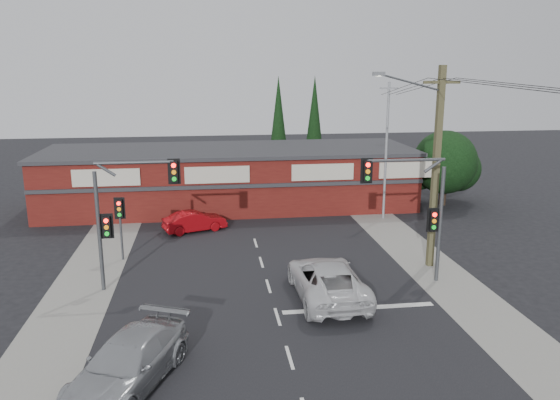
{
  "coord_description": "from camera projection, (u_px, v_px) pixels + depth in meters",
  "views": [
    {
      "loc": [
        -2.66,
        -22.1,
        9.87
      ],
      "look_at": [
        0.76,
        3.0,
        3.71
      ],
      "focal_mm": 35.0,
      "sensor_mm": 36.0,
      "label": 1
    }
  ],
  "objects": [
    {
      "name": "ground",
      "position": [
        272.0,
        298.0,
        23.96
      ],
      "size": [
        120.0,
        120.0,
        0.0
      ],
      "primitive_type": "plane",
      "color": "black",
      "rests_on": "ground"
    },
    {
      "name": "conifer_near",
      "position": [
        278.0,
        121.0,
        46.23
      ],
      "size": [
        1.8,
        1.8,
        9.25
      ],
      "color": "#2D2116",
      "rests_on": "ground"
    },
    {
      "name": "steel_pole",
      "position": [
        386.0,
        149.0,
        35.59
      ],
      "size": [
        1.2,
        0.16,
        9.0
      ],
      "color": "gray",
      "rests_on": "ground"
    },
    {
      "name": "pedestal_signal",
      "position": [
        120.0,
        216.0,
        28.23
      ],
      "size": [
        0.55,
        0.27,
        3.38
      ],
      "color": "#47494C",
      "rests_on": "ground"
    },
    {
      "name": "red_sedan",
      "position": [
        195.0,
        221.0,
        33.69
      ],
      "size": [
        4.08,
        2.57,
        1.27
      ],
      "primitive_type": "imported",
      "rotation": [
        0.0,
        0.0,
        1.92
      ],
      "color": "#9A090E",
      "rests_on": "ground"
    },
    {
      "name": "road_strip",
      "position": [
        261.0,
        260.0,
        28.77
      ],
      "size": [
        14.0,
        70.0,
        0.01
      ],
      "primitive_type": "cube",
      "color": "black",
      "rests_on": "ground"
    },
    {
      "name": "tree_cluster",
      "position": [
        445.0,
        165.0,
        40.07
      ],
      "size": [
        5.9,
        5.1,
        5.5
      ],
      "color": "#2D2116",
      "rests_on": "ground"
    },
    {
      "name": "utility_pole",
      "position": [
        434.0,
        162.0,
        26.66
      ],
      "size": [
        4.38,
        0.59,
        10.0
      ],
      "color": "brown",
      "rests_on": "ground"
    },
    {
      "name": "white_suv",
      "position": [
        327.0,
        280.0,
        23.88
      ],
      "size": [
        2.89,
        6.08,
        1.68
      ],
      "primitive_type": "imported",
      "rotation": [
        0.0,
        0.0,
        3.16
      ],
      "color": "silver",
      "rests_on": "ground"
    },
    {
      "name": "traffic_mast_right",
      "position": [
        418.0,
        201.0,
        24.9
      ],
      "size": [
        3.96,
        0.27,
        5.97
      ],
      "color": "#47494C",
      "rests_on": "ground"
    },
    {
      "name": "conifer_far",
      "position": [
        314.0,
        118.0,
        48.62
      ],
      "size": [
        1.8,
        1.8,
        9.25
      ],
      "color": "#2D2116",
      "rests_on": "ground"
    },
    {
      "name": "verge_right",
      "position": [
        415.0,
        253.0,
        29.89
      ],
      "size": [
        3.0,
        70.0,
        0.02
      ],
      "primitive_type": "cube",
      "color": "gray",
      "rests_on": "ground"
    },
    {
      "name": "verge_left",
      "position": [
        94.0,
        267.0,
        27.66
      ],
      "size": [
        3.0,
        70.0,
        0.02
      ],
      "primitive_type": "cube",
      "color": "gray",
      "rests_on": "ground"
    },
    {
      "name": "lane_dashes",
      "position": [
        290.0,
        357.0,
        19.07
      ],
      "size": [
        0.12,
        27.44,
        0.01
      ],
      "color": "silver",
      "rests_on": "ground"
    },
    {
      "name": "power_lines",
      "position": [
        502.0,
        90.0,
        20.56
      ],
      "size": [
        2.01,
        29.0,
        1.22
      ],
      "color": "black",
      "rests_on": "ground"
    },
    {
      "name": "shop_building",
      "position": [
        230.0,
        177.0,
        39.68
      ],
      "size": [
        27.3,
        8.4,
        4.22
      ],
      "color": "#4E130F",
      "rests_on": "ground"
    },
    {
      "name": "traffic_mast_left",
      "position": [
        122.0,
        206.0,
        24.12
      ],
      "size": [
        3.77,
        0.27,
        5.97
      ],
      "color": "#47494C",
      "rests_on": "ground"
    },
    {
      "name": "stop_line",
      "position": [
        359.0,
        308.0,
        22.97
      ],
      "size": [
        6.5,
        0.35,
        0.01
      ],
      "primitive_type": "cube",
      "color": "silver",
      "rests_on": "ground"
    },
    {
      "name": "silver_suv",
      "position": [
        129.0,
        362.0,
        17.27
      ],
      "size": [
        4.19,
        5.88,
        1.58
      ],
      "primitive_type": "imported",
      "rotation": [
        0.0,
        0.0,
        -0.41
      ],
      "color": "#A6A9AB",
      "rests_on": "ground"
    }
  ]
}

